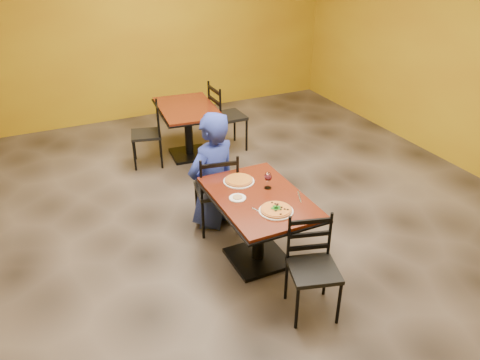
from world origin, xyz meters
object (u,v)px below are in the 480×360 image
pizza_main (276,209)px  wine_glass (268,180)px  side_plate (238,198)px  table_main (259,213)px  chair_second_left (146,135)px  table_second (188,120)px  chair_main_near (314,271)px  plate_main (276,211)px  chair_main_far (216,190)px  chair_second_right (228,117)px  pizza_far (239,180)px  diner (212,170)px  plate_far (239,181)px

pizza_main → wine_glass: bearing=71.8°
side_plate → wine_glass: wine_glass is taller
table_main → chair_second_left: bearing=98.8°
table_second → side_plate: bearing=-99.2°
chair_main_near → chair_second_left: (-0.50, 3.44, -0.00)m
pizza_main → wine_glass: size_ratio=1.58×
chair_second_left → plate_main: chair_second_left is taller
table_second → plate_main: (-0.20, -2.91, 0.20)m
chair_main_far → chair_second_right: 2.10m
table_main → chair_main_near: chair_main_near is taller
table_second → chair_main_far: 1.90m
chair_second_left → pizza_far: chair_second_left is taller
side_plate → wine_glass: size_ratio=0.89×
table_main → chair_main_near: size_ratio=1.39×
table_main → diner: diner is taller
diner → plate_main: 1.16m
chair_second_right → pizza_far: chair_second_right is taller
chair_second_left → plate_main: 2.95m
table_main → chair_main_near: 0.85m
table_second → chair_main_near: size_ratio=1.40×
table_main → diner: bearing=99.1°
chair_main_far → pizza_main: bearing=108.6°
plate_far → wine_glass: (0.20, -0.24, 0.08)m
diner → pizza_far: diner is taller
chair_second_left → pizza_main: (0.42, -2.91, 0.33)m
chair_second_left → pizza_main: 2.96m
diner → wine_glass: bearing=92.1°
plate_far → diner: bearing=99.1°
table_main → chair_second_left: 2.64m
chair_main_near → pizza_main: (-0.08, 0.53, 0.33)m
diner → chair_main_far: bearing=70.1°
chair_main_near → side_plate: size_ratio=5.55×
chair_second_left → diner: bearing=22.5°
pizza_main → plate_far: bearing=95.9°
chair_second_left → plate_main: (0.42, -2.91, 0.31)m
diner → wine_glass: size_ratio=7.35×
plate_main → wine_glass: size_ratio=1.72×
chair_main_far → chair_second_left: size_ratio=1.06×
wine_glass → diner: bearing=110.7°
table_second → pizza_far: pizza_far is taller
chair_main_near → wine_glass: bearing=102.9°
diner → chair_second_right: bearing=-137.4°
chair_main_far → wine_glass: size_ratio=5.21×
table_main → wine_glass: (0.15, 0.10, 0.28)m
pizza_main → side_plate: pizza_main is taller
table_second → table_main: bearing=-94.7°
chair_second_right → wine_glass: bearing=164.0°
chair_main_near → side_plate: (-0.30, 0.88, 0.31)m
side_plate → wine_glass: (0.35, 0.05, 0.08)m
chair_main_far → plate_main: chair_main_far is taller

